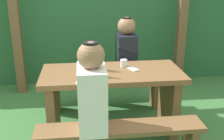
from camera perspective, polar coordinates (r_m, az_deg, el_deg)
name	(u,v)px	position (r m, az deg, el deg)	size (l,w,h in m)	color
ground_plane	(112,134)	(3.08, 0.00, -12.90)	(12.00, 12.00, 0.00)	#3C743C
hedge_backdrop	(99,20)	(4.55, -2.78, 10.25)	(6.40, 0.67, 1.86)	#2A6137
pergola_post_left	(16,25)	(4.03, -19.17, 8.78)	(0.12, 0.12, 1.96)	brown
pergola_post_right	(182,21)	(4.20, 14.15, 9.63)	(0.12, 0.12, 1.96)	brown
picnic_table	(112,92)	(2.85, 0.00, -4.55)	(1.40, 0.64, 0.71)	brown
bench_near	(120,139)	(2.41, 1.69, -14.00)	(1.40, 0.24, 0.44)	brown
bench_far	(106,86)	(3.46, -1.14, -3.20)	(1.40, 0.24, 0.44)	brown
person_white_shirt	(92,90)	(2.17, -4.15, -4.17)	(0.25, 0.35, 0.72)	white
person_black_coat	(126,50)	(3.34, 2.93, 4.22)	(0.25, 0.35, 0.72)	black
drinking_glass	(124,63)	(2.89, 2.42, 1.41)	(0.07, 0.07, 0.08)	silver
bottle_left	(95,60)	(2.79, -3.54, 2.05)	(0.06, 0.06, 0.24)	silver
bottle_right	(92,67)	(2.62, -4.21, 0.69)	(0.06, 0.06, 0.24)	silver
cell_phone	(133,69)	(2.83, 4.34, 0.23)	(0.07, 0.14, 0.01)	silver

